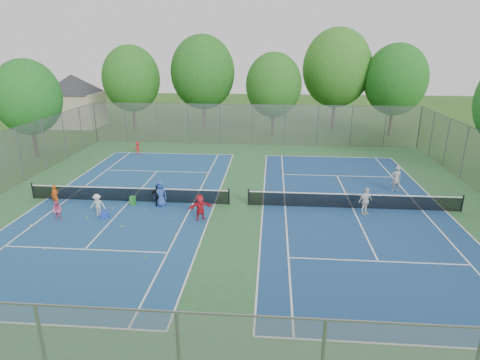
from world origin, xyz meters
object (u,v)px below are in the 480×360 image
net_right (353,201)px  instructor (396,179)px  ball_hopper (133,201)px  net_left (129,195)px  ball_crate (105,215)px

net_right → instructor: instructor is taller
net_right → ball_hopper: net_right is taller
net_left → net_right: (14.00, 0.00, 0.00)m
net_right → ball_crate: net_right is taller
net_right → ball_hopper: 13.57m
net_right → instructor: bearing=44.1°
ball_hopper → ball_crate: bearing=-117.1°
net_left → net_right: 14.00m
ball_hopper → instructor: (16.97, 3.93, 0.61)m
ball_crate → ball_hopper: ball_hopper is taller
ball_hopper → instructor: bearing=13.0°
net_left → instructor: size_ratio=7.14×
net_left → ball_crate: size_ratio=32.66×
net_left → ball_hopper: bearing=-54.5°
net_right → ball_crate: size_ratio=32.66×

